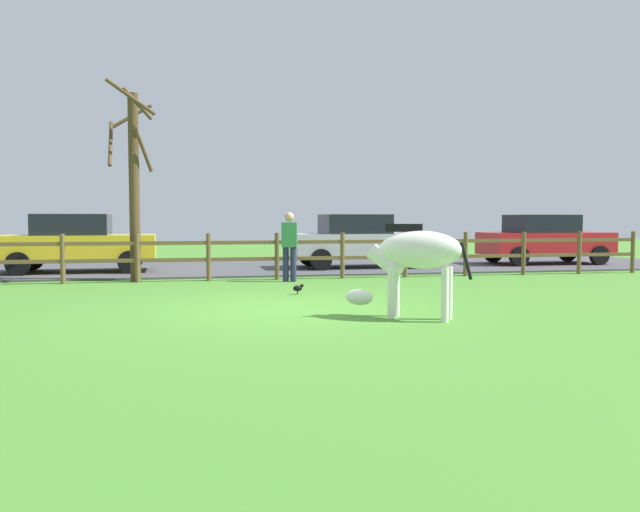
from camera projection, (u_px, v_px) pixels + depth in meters
ground_plane at (288, 309)px, 10.31m from camera, size 60.00×60.00×0.00m
parking_asphalt at (243, 266)px, 19.41m from camera, size 28.00×7.40×0.05m
paddock_fence at (243, 254)px, 15.10m from camera, size 21.44×0.11×1.14m
bare_tree at (134, 179)px, 14.81m from camera, size 1.15×1.20×4.65m
zebra at (415, 257)px, 9.27m from camera, size 1.67×1.28×1.41m
crow_on_grass at (298, 288)px, 12.33m from camera, size 0.21×0.10×0.20m
parked_car_red at (544, 239)px, 19.95m from camera, size 4.01×1.90×1.56m
parked_car_silver at (358, 240)px, 18.50m from camera, size 4.02×1.93×1.56m
parked_car_yellow at (77, 243)px, 16.91m from camera, size 4.06×1.99×1.56m
visitor_near_fence at (289, 243)px, 14.77m from camera, size 0.40×0.30×1.64m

